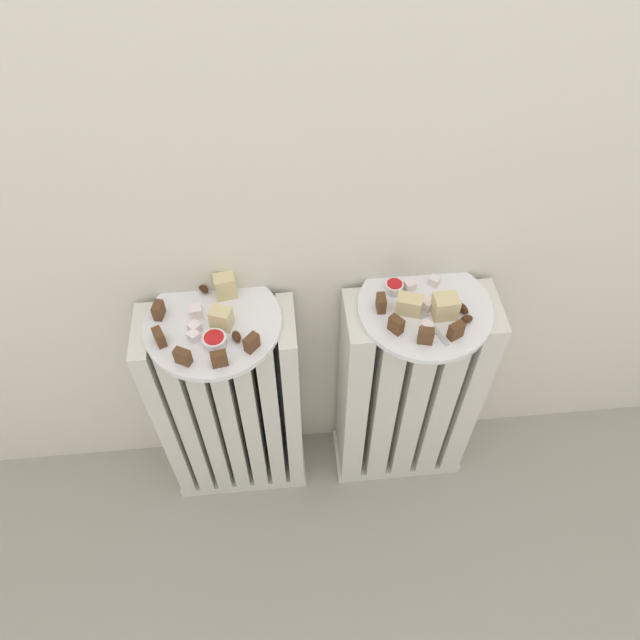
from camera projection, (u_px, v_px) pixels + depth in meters
name	position (u px, v px, depth m)	size (l,w,h in m)	color
ground_plane	(331.00, 565.00, 1.47)	(6.00, 6.00, 0.00)	gray
radiator_left	(232.00, 409.00, 1.40)	(0.33, 0.14, 0.61)	silver
radiator_right	(407.00, 395.00, 1.42)	(0.33, 0.14, 0.61)	silver
plate_left	(213.00, 323.00, 1.15)	(0.27, 0.27, 0.01)	white
plate_right	(425.00, 308.00, 1.17)	(0.27, 0.27, 0.01)	white
dark_cake_slice_left_0	(158.00, 310.00, 1.14)	(0.03, 0.02, 0.03)	#56351E
dark_cake_slice_left_1	(159.00, 337.00, 1.10)	(0.03, 0.02, 0.03)	#56351E
dark_cake_slice_left_2	(183.00, 357.00, 1.07)	(0.03, 0.02, 0.03)	#56351E
dark_cake_slice_left_3	(219.00, 359.00, 1.07)	(0.03, 0.02, 0.03)	#56351E
dark_cake_slice_left_4	(252.00, 343.00, 1.09)	(0.03, 0.02, 0.03)	#56351E
marble_cake_slice_left_0	(225.00, 286.00, 1.17)	(0.04, 0.03, 0.05)	beige
marble_cake_slice_left_1	(221.00, 318.00, 1.12)	(0.04, 0.03, 0.04)	beige
turkish_delight_left_0	(196.00, 311.00, 1.15)	(0.02, 0.02, 0.02)	white
turkish_delight_left_1	(195.00, 328.00, 1.12)	(0.02, 0.02, 0.02)	white
turkish_delight_left_2	(194.00, 336.00, 1.11)	(0.02, 0.02, 0.02)	white
medjool_date_left_0	(203.00, 288.00, 1.19)	(0.03, 0.01, 0.02)	#3D1E0F
medjool_date_left_1	(236.00, 337.00, 1.11)	(0.03, 0.02, 0.02)	#3D1E0F
jam_bowl_left	(215.00, 340.00, 1.10)	(0.04, 0.04, 0.02)	white
dark_cake_slice_right_0	(381.00, 303.00, 1.15)	(0.03, 0.02, 0.03)	#56351E
dark_cake_slice_right_1	(396.00, 325.00, 1.12)	(0.03, 0.02, 0.03)	#56351E
dark_cake_slice_right_2	(426.00, 336.00, 1.10)	(0.03, 0.02, 0.03)	#56351E
dark_cake_slice_right_3	(456.00, 331.00, 1.11)	(0.03, 0.02, 0.03)	#56351E
marble_cake_slice_right_0	(445.00, 306.00, 1.14)	(0.05, 0.04, 0.05)	beige
marble_cake_slice_right_1	(409.00, 305.00, 1.15)	(0.05, 0.03, 0.04)	beige
turkish_delight_right_0	(409.00, 285.00, 1.19)	(0.02, 0.02, 0.02)	white
turkish_delight_right_1	(427.00, 304.00, 1.16)	(0.02, 0.02, 0.02)	white
turkish_delight_right_2	(428.00, 327.00, 1.12)	(0.02, 0.02, 0.02)	white
turkish_delight_right_3	(435.00, 281.00, 1.20)	(0.02, 0.02, 0.02)	white
medjool_date_right_0	(463.00, 308.00, 1.15)	(0.03, 0.01, 0.02)	#3D1E0F
medjool_date_right_1	(467.00, 319.00, 1.14)	(0.02, 0.02, 0.02)	#3D1E0F
jam_bowl_right	(394.00, 287.00, 1.19)	(0.04, 0.04, 0.02)	white
fork	(431.00, 324.00, 1.14)	(0.05, 0.10, 0.00)	#B7B7BC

